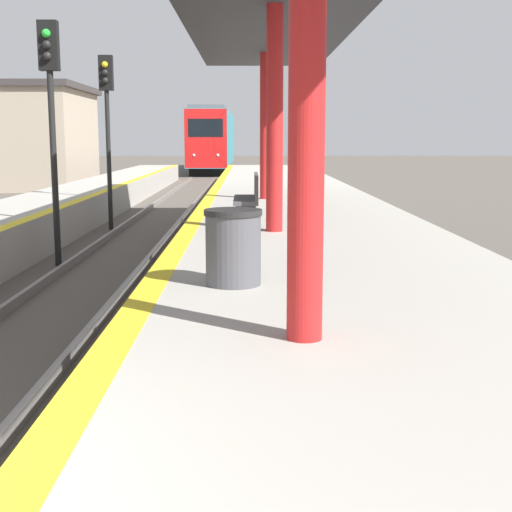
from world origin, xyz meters
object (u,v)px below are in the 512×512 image
at_px(train, 213,140).
at_px(signal_mid, 51,97).
at_px(signal_far, 107,109).
at_px(bench, 249,198).
at_px(trash_bin, 233,247).

relative_size(train, signal_mid, 4.08).
distance_m(signal_far, bench, 7.35).
height_order(trash_bin, bench, bench).
bearing_deg(signal_mid, train, 88.60).
distance_m(train, trash_bin, 47.09).
relative_size(train, trash_bin, 22.98).
bearing_deg(bench, signal_mid, 171.83).
distance_m(train, signal_mid, 40.96).
xyz_separation_m(signal_mid, signal_far, (-0.03, 5.53, 0.00)).
height_order(signal_mid, signal_far, same).
height_order(train, signal_mid, signal_mid).
height_order(signal_far, trash_bin, signal_far).
relative_size(trash_bin, bench, 0.51).
xyz_separation_m(signal_mid, trash_bin, (3.52, -6.07, -1.91)).
distance_m(train, bench, 41.57).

